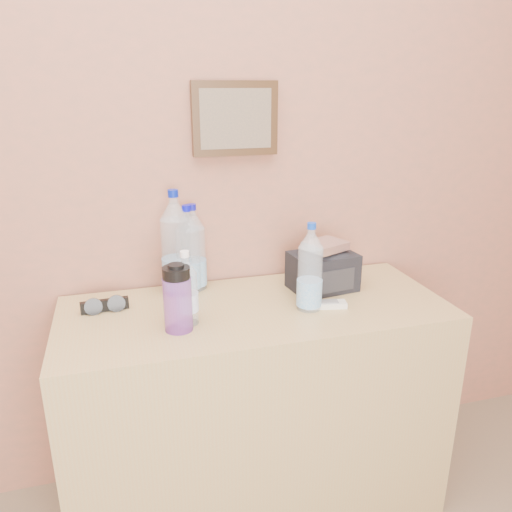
{
  "coord_description": "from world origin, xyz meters",
  "views": [
    {
      "loc": [
        -0.11,
        0.25,
        1.51
      ],
      "look_at": [
        0.31,
        1.71,
        0.99
      ],
      "focal_mm": 35.0,
      "sensor_mm": 36.0,
      "label": 1
    }
  ],
  "objects": [
    {
      "name": "pet_large_d",
      "position": [
        0.47,
        1.65,
        0.94
      ],
      "size": [
        0.08,
        0.08,
        0.29
      ],
      "rotation": [
        0.0,
        0.0,
        0.39
      ],
      "color": "silver",
      "rests_on": "dresser"
    },
    {
      "name": "pet_large_c",
      "position": [
        0.12,
        1.91,
        0.95
      ],
      "size": [
        0.09,
        0.09,
        0.31
      ],
      "rotation": [
        0.0,
        0.0,
        0.08
      ],
      "color": "white",
      "rests_on": "dresser"
    },
    {
      "name": "toiletry_bag",
      "position": [
        0.58,
        1.8,
        0.88
      ],
      "size": [
        0.24,
        0.19,
        0.15
      ],
      "primitive_type": null,
      "rotation": [
        0.0,
        0.0,
        0.14
      ],
      "color": "#252527",
      "rests_on": "dresser"
    },
    {
      "name": "pet_large_a",
      "position": [
        0.07,
        1.91,
        0.97
      ],
      "size": [
        0.1,
        0.1,
        0.37
      ],
      "rotation": [
        0.0,
        0.0,
        -0.41
      ],
      "color": "silver",
      "rests_on": "dresser"
    },
    {
      "name": "pet_large_b",
      "position": [
        0.14,
        1.93,
        0.94
      ],
      "size": [
        0.08,
        0.08,
        0.31
      ],
      "rotation": [
        0.0,
        0.0,
        -0.27
      ],
      "color": "silver",
      "rests_on": "dresser"
    },
    {
      "name": "nalgene_bottle",
      "position": [
        0.04,
        1.62,
        0.91
      ],
      "size": [
        0.09,
        0.09,
        0.21
      ],
      "rotation": [
        0.0,
        0.0,
        -0.15
      ],
      "color": "purple",
      "rests_on": "dresser"
    },
    {
      "name": "pet_small",
      "position": [
        0.07,
        1.65,
        0.91
      ],
      "size": [
        0.07,
        0.07,
        0.24
      ],
      "rotation": [
        0.0,
        0.0,
        0.35
      ],
      "color": "silver",
      "rests_on": "dresser"
    },
    {
      "name": "foil_packet",
      "position": [
        0.58,
        1.79,
        0.97
      ],
      "size": [
        0.17,
        0.15,
        0.03
      ],
      "primitive_type": "cube",
      "rotation": [
        0.0,
        0.0,
        0.39
      ],
      "color": "white",
      "rests_on": "toiletry_bag"
    },
    {
      "name": "ac_remote",
      "position": [
        0.53,
        1.64,
        0.82
      ],
      "size": [
        0.14,
        0.07,
        0.02
      ],
      "primitive_type": "cube",
      "rotation": [
        0.0,
        0.0,
        -0.2
      ],
      "color": "silver",
      "rests_on": "dresser"
    },
    {
      "name": "dresser",
      "position": [
        0.31,
        1.71,
        0.4
      ],
      "size": [
        1.29,
        0.54,
        0.81
      ],
      "primitive_type": "cube",
      "color": "tan",
      "rests_on": "ground"
    },
    {
      "name": "sunglasses",
      "position": [
        -0.18,
        1.81,
        0.83
      ],
      "size": [
        0.16,
        0.07,
        0.04
      ],
      "primitive_type": null,
      "rotation": [
        0.0,
        0.0,
        0.08
      ],
      "color": "black",
      "rests_on": "dresser"
    },
    {
      "name": "picture_frame",
      "position": [
        0.31,
        1.98,
        1.4
      ],
      "size": [
        0.3,
        0.03,
        0.25
      ],
      "primitive_type": null,
      "color": "#382311",
      "rests_on": "room_shell"
    }
  ]
}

